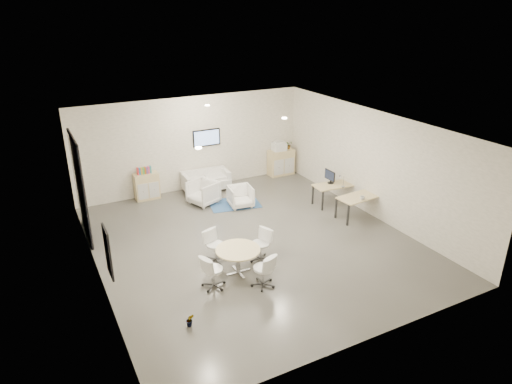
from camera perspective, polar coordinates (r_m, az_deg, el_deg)
The scene contains 21 objects.
room_shell at distance 11.79m, azimuth -0.38°, elevation 0.60°, with size 9.60×10.60×4.80m.
glass_door at distance 13.08m, azimuth -21.25°, elevation 0.81°, with size 0.09×1.90×2.85m.
artwork at distance 9.33m, azimuth -18.01°, elevation -7.19°, with size 0.05×0.54×1.04m.
wall_tv at distance 15.80m, azimuth -6.20°, elevation 6.76°, with size 0.98×0.06×0.58m.
ceiling_spots at distance 11.94m, azimuth -3.11°, elevation 8.82°, with size 3.14×4.14×0.03m.
sideboard_left at distance 15.41m, azimuth -13.49°, elevation 0.70°, with size 0.79×0.41×0.88m.
sideboard_right at distance 17.19m, azimuth 3.15°, elevation 3.72°, with size 0.97×0.47×0.97m.
books at distance 15.22m, azimuth -13.82°, elevation 2.62°, with size 0.46×0.14×0.22m.
printer at distance 16.94m, azimuth 2.90°, elevation 5.75°, with size 0.50×0.43×0.34m.
loveseat at distance 15.85m, azimuth -6.29°, elevation 1.36°, with size 1.61×0.85×0.59m.
blue_rug at distance 14.77m, azimuth -2.70°, elevation -1.46°, with size 1.58×1.05×0.01m, color #305B95.
armchair_left at distance 14.73m, azimuth -6.63°, elevation 0.08°, with size 0.82×0.77×0.84m, color silver.
armchair_right at distance 14.45m, azimuth -1.94°, elevation -0.44°, with size 0.72×0.67×0.74m, color silver.
desk_rear at distance 14.76m, azimuth 9.63°, elevation 0.67°, with size 1.31×0.72×0.66m.
desk_front at distance 13.93m, azimuth 12.81°, elevation -0.78°, with size 1.40×0.79×0.70m.
monitor at distance 14.74m, azimuth 9.24°, elevation 1.93°, with size 0.20×0.50×0.44m.
round_table at distance 10.86m, azimuth -2.27°, elevation -7.55°, with size 1.06×1.06×0.65m.
meeting_chairs at distance 10.93m, azimuth -2.26°, elevation -8.23°, with size 2.24×2.24×0.82m.
plant_cabinet at distance 17.16m, azimuth 4.07°, elevation 5.79°, with size 0.27×0.30×0.24m, color #3F7F3F.
plant_floor at distance 9.59m, azimuth -8.23°, elevation -15.93°, with size 0.16×0.30×0.13m, color #3F7F3F.
cup at distance 13.63m, azimuth 13.15°, elevation -0.68°, with size 0.14×0.11×0.14m, color white.
Camera 1 is at (-4.99, -9.74, 5.98)m, focal length 32.00 mm.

